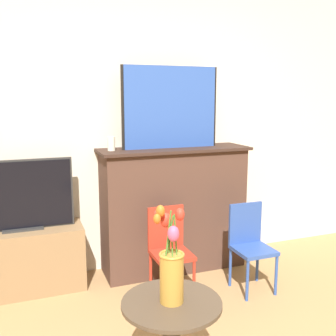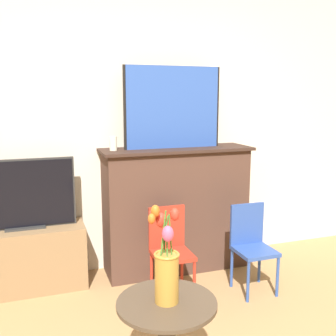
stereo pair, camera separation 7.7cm
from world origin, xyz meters
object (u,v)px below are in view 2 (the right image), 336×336
object	(u,v)px
chair_blue	(251,242)
painting	(173,108)
chair_red	(170,246)
tv_monitor	(23,195)
vase_tulips	(166,266)

from	to	relation	value
chair_blue	painting	bearing A→B (deg)	128.16
chair_blue	chair_red	bearing A→B (deg)	167.74
painting	tv_monitor	xyz separation A→B (m)	(-1.25, -0.00, -0.67)
chair_red	tv_monitor	bearing A→B (deg)	157.26
chair_red	chair_blue	xyz separation A→B (m)	(0.64, -0.14, 0.00)
tv_monitor	vase_tulips	bearing A→B (deg)	-64.86
tv_monitor	chair_red	bearing A→B (deg)	-22.74
chair_red	vase_tulips	world-z (taller)	vase_tulips
tv_monitor	chair_blue	world-z (taller)	tv_monitor
painting	tv_monitor	world-z (taller)	painting
tv_monitor	chair_blue	bearing A→B (deg)	-18.93
painting	chair_red	distance (m)	1.17
painting	chair_blue	bearing A→B (deg)	-51.84
chair_red	vase_tulips	bearing A→B (deg)	-110.40
tv_monitor	vase_tulips	xyz separation A→B (m)	(0.69, -1.46, -0.07)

